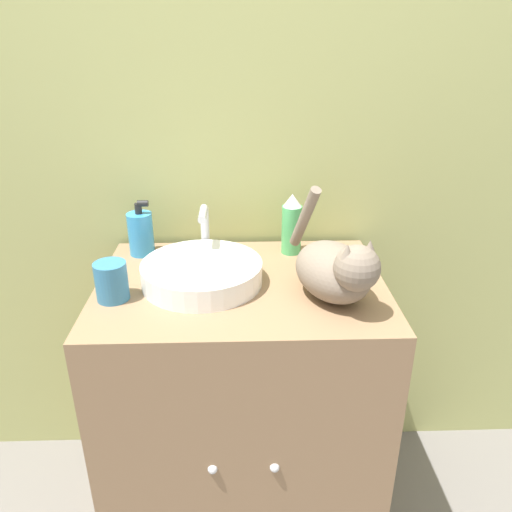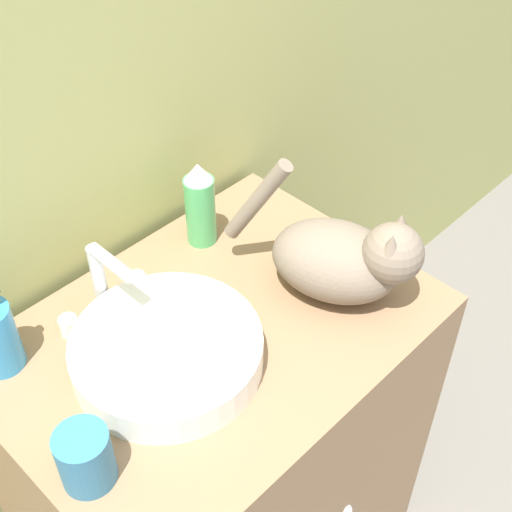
# 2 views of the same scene
# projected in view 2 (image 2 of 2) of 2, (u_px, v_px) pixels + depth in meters

# --- Properties ---
(wall_back) EXTENTS (6.00, 0.05, 2.50)m
(wall_back) POSITION_uv_depth(u_px,v_px,m) (59.00, 27.00, 1.08)
(wall_back) COLOR tan
(wall_back) RESTS_ON ground_plane
(vanity_cabinet) EXTENTS (0.75, 0.56, 0.81)m
(vanity_cabinet) POSITION_uv_depth(u_px,v_px,m) (221.00, 459.00, 1.49)
(vanity_cabinet) COLOR #8C6B4C
(vanity_cabinet) RESTS_ON ground_plane
(sink_basin) EXTENTS (0.31, 0.31, 0.06)m
(sink_basin) POSITION_uv_depth(u_px,v_px,m) (167.00, 352.00, 1.14)
(sink_basin) COLOR white
(sink_basin) RESTS_ON vanity_cabinet
(faucet) EXTENTS (0.18, 0.11, 0.16)m
(faucet) POSITION_uv_depth(u_px,v_px,m) (104.00, 285.00, 1.20)
(faucet) COLOR silver
(faucet) RESTS_ON vanity_cabinet
(cat) EXTENTS (0.23, 0.36, 0.25)m
(cat) POSITION_uv_depth(u_px,v_px,m) (344.00, 258.00, 1.23)
(cat) COLOR #7A6B5B
(cat) RESTS_ON vanity_cabinet
(spray_bottle) EXTENTS (0.06, 0.06, 0.18)m
(spray_bottle) POSITION_uv_depth(u_px,v_px,m) (200.00, 204.00, 1.33)
(spray_bottle) COLOR #4CB266
(spray_bottle) RESTS_ON vanity_cabinet
(cup) EXTENTS (0.08, 0.08, 0.10)m
(cup) POSITION_uv_depth(u_px,v_px,m) (85.00, 458.00, 0.98)
(cup) COLOR teal
(cup) RESTS_ON vanity_cabinet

